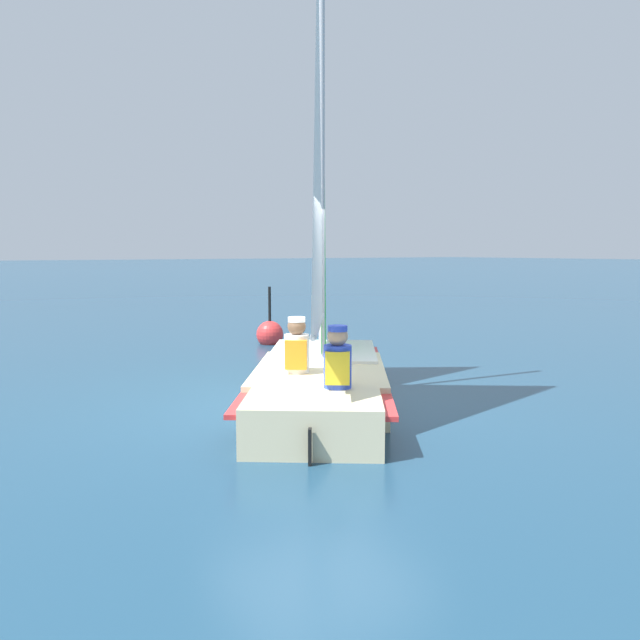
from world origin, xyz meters
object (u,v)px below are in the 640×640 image
sailboat_main (320,344)px  sailor_helm (297,361)px  sailor_crew (338,375)px  buoy_marker (270,334)px

sailboat_main → sailor_helm: bearing=139.6°
sailboat_main → sailor_helm: (0.10, -0.40, -0.17)m
sailor_helm → sailor_crew: bearing=-148.7°
sailor_crew → sailor_helm: bearing=31.3°
buoy_marker → sailboat_main: bearing=-21.1°
sailor_crew → buoy_marker: size_ratio=0.90×
sailor_crew → buoy_marker: buoy_marker is taller
sailor_helm → sailboat_main: bearing=-40.4°
sailor_helm → sailor_crew: same height
sailboat_main → buoy_marker: size_ratio=4.52×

